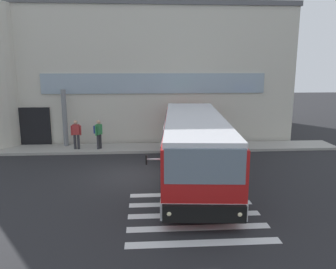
% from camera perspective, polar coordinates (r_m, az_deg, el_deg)
% --- Properties ---
extents(ground_plane, '(80.00, 90.00, 0.02)m').
position_cam_1_polar(ground_plane, '(15.24, -5.32, -7.01)').
color(ground_plane, '#232326').
rests_on(ground_plane, ground).
extents(bay_paint_stripes, '(4.40, 3.96, 0.01)m').
position_cam_1_polar(bay_paint_stripes, '(11.43, 4.52, -13.50)').
color(bay_paint_stripes, silver).
rests_on(bay_paint_stripes, ground).
extents(terminal_building, '(21.30, 13.80, 8.64)m').
position_cam_1_polar(terminal_building, '(26.04, -6.43, 10.42)').
color(terminal_building, beige).
rests_on(terminal_building, ground).
extents(boarding_curb, '(23.50, 2.00, 0.15)m').
position_cam_1_polar(boarding_curb, '(19.82, -5.01, -2.32)').
color(boarding_curb, '#9E9B93').
rests_on(boarding_curb, ground).
extents(entry_support_column, '(0.28, 0.28, 3.36)m').
position_cam_1_polar(entry_support_column, '(20.62, -17.23, 2.71)').
color(entry_support_column, slate).
rests_on(entry_support_column, boarding_curb).
extents(bus_main_foreground, '(3.87, 10.72, 2.70)m').
position_cam_1_polar(bus_main_foreground, '(14.76, 4.47, -2.17)').
color(bus_main_foreground, red).
rests_on(bus_main_foreground, ground).
extents(passenger_near_column, '(0.59, 0.23, 1.68)m').
position_cam_1_polar(passenger_near_column, '(19.72, -15.41, 0.22)').
color(passenger_near_column, '#2D2D33').
rests_on(passenger_near_column, boarding_curb).
extents(passenger_by_doorway, '(0.49, 0.52, 1.68)m').
position_cam_1_polar(passenger_by_doorway, '(19.49, -11.81, 0.36)').
color(passenger_by_doorway, '#2D2D33').
rests_on(passenger_by_doorway, boarding_curb).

